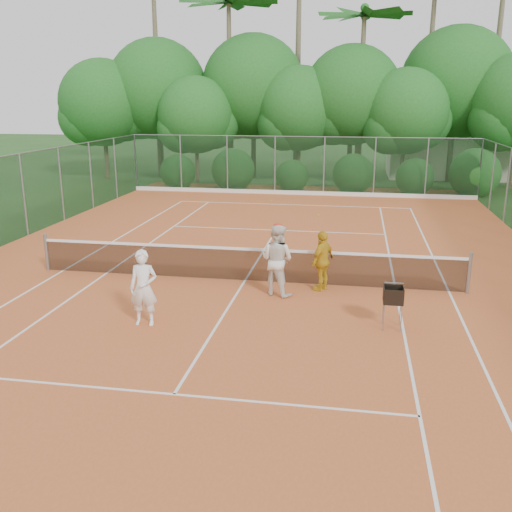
{
  "coord_description": "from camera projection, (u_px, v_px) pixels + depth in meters",
  "views": [
    {
      "loc": [
        2.91,
        -14.85,
        4.97
      ],
      "look_at": [
        0.53,
        -1.2,
        1.1
      ],
      "focal_mm": 40.0,
      "sensor_mm": 36.0,
      "label": 1
    }
  ],
  "objects": [
    {
      "name": "ground",
      "position": [
        245.0,
        282.0,
        15.91
      ],
      "size": [
        120.0,
        120.0,
        0.0
      ],
      "primitive_type": "plane",
      "color": "#204518",
      "rests_on": "ground"
    },
    {
      "name": "clay_court",
      "position": [
        245.0,
        281.0,
        15.91
      ],
      "size": [
        18.0,
        36.0,
        0.02
      ],
      "primitive_type": "cube",
      "color": "#C25E2C",
      "rests_on": "ground"
    },
    {
      "name": "club_building",
      "position": [
        452.0,
        153.0,
        36.79
      ],
      "size": [
        8.0,
        5.0,
        3.0
      ],
      "primitive_type": "cube",
      "color": "beige",
      "rests_on": "ground"
    },
    {
      "name": "tennis_net",
      "position": [
        245.0,
        263.0,
        15.77
      ],
      "size": [
        11.97,
        0.1,
        1.1
      ],
      "color": "gray",
      "rests_on": "clay_court"
    },
    {
      "name": "player_white",
      "position": [
        144.0,
        288.0,
        12.66
      ],
      "size": [
        0.66,
        0.46,
        1.72
      ],
      "primitive_type": "imported",
      "rotation": [
        0.0,
        0.0,
        0.07
      ],
      "color": "white",
      "rests_on": "clay_court"
    },
    {
      "name": "player_center_grp",
      "position": [
        277.0,
        260.0,
        14.6
      ],
      "size": [
        1.11,
        1.01,
        1.89
      ],
      "color": "silver",
      "rests_on": "clay_court"
    },
    {
      "name": "player_yellow",
      "position": [
        323.0,
        261.0,
        14.97
      ],
      "size": [
        0.79,
        1.02,
        1.61
      ],
      "primitive_type": "imported",
      "rotation": [
        0.0,
        0.0,
        -2.05
      ],
      "color": "gold",
      "rests_on": "clay_court"
    },
    {
      "name": "ball_hopper",
      "position": [
        393.0,
        296.0,
        12.46
      ],
      "size": [
        0.42,
        0.42,
        0.95
      ],
      "rotation": [
        0.0,
        0.0,
        0.39
      ],
      "color": "gray",
      "rests_on": "clay_court"
    },
    {
      "name": "stray_ball_a",
      "position": [
        271.0,
        201.0,
        28.04
      ],
      "size": [
        0.07,
        0.07,
        0.07
      ],
      "primitive_type": "sphere",
      "color": "#A7C62E",
      "rests_on": "clay_court"
    },
    {
      "name": "stray_ball_b",
      "position": [
        294.0,
        205.0,
        27.04
      ],
      "size": [
        0.07,
        0.07,
        0.07
      ],
      "primitive_type": "sphere",
      "color": "yellow",
      "rests_on": "clay_court"
    },
    {
      "name": "stray_ball_c",
      "position": [
        318.0,
        215.0,
        24.61
      ],
      "size": [
        0.07,
        0.07,
        0.07
      ],
      "primitive_type": "sphere",
      "color": "#B6D030",
      "rests_on": "clay_court"
    },
    {
      "name": "court_markings",
      "position": [
        245.0,
        281.0,
        15.9
      ],
      "size": [
        11.03,
        23.83,
        0.01
      ],
      "color": "white",
      "rests_on": "clay_court"
    },
    {
      "name": "fence_back",
      "position": [
        299.0,
        166.0,
        29.74
      ],
      "size": [
        18.07,
        0.07,
        3.0
      ],
      "color": "#19381E",
      "rests_on": "clay_court"
    },
    {
      "name": "tropical_treeline",
      "position": [
        334.0,
        95.0,
        33.49
      ],
      "size": [
        32.1,
        8.49,
        15.03
      ],
      "color": "brown",
      "rests_on": "ground"
    }
  ]
}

